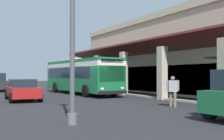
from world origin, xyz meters
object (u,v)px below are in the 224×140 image
pedestrian (173,90)px  potted_palm (218,91)px  parked_sedan_red (23,90)px  lot_light_pole (72,20)px  transit_bus (80,74)px

pedestrian → potted_palm: size_ratio=0.56×
parked_sedan_red → pedestrian: (8.01, 6.41, 0.20)m
pedestrian → lot_light_pole: size_ratio=0.24×
transit_bus → parked_sedan_red: size_ratio=2.52×
parked_sedan_red → pedestrian: bearing=38.7°
parked_sedan_red → lot_light_pole: size_ratio=0.65×
parked_sedan_red → lot_light_pole: (10.19, -0.31, 2.99)m
transit_bus → potted_palm: (11.45, 4.72, -1.16)m
parked_sedan_red → pedestrian: 10.26m
pedestrian → lot_light_pole: bearing=-72.0°
pedestrian → lot_light_pole: lot_light_pole is taller
pedestrian → transit_bus: bearing=-177.8°
lot_light_pole → potted_palm: bearing=103.5°
transit_bus → parked_sedan_red: 7.19m
parked_sedan_red → pedestrian: size_ratio=2.66×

